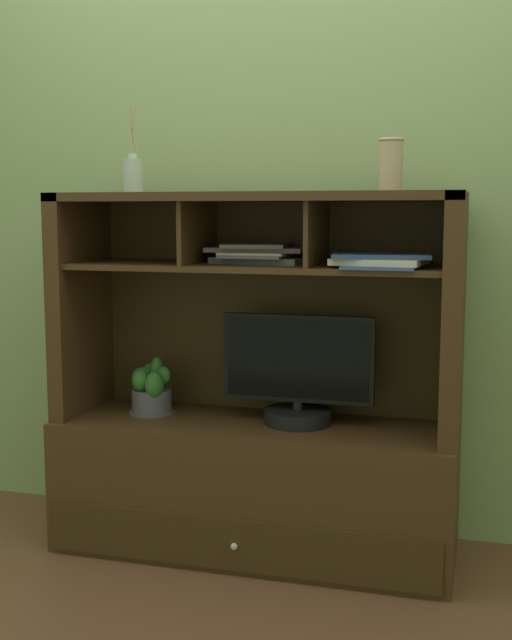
# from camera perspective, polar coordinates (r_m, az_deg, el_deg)

# --- Properties ---
(floor_plane) EXTENTS (6.00, 6.00, 0.02)m
(floor_plane) POSITION_cam_1_polar(r_m,az_deg,el_deg) (3.10, 0.00, -15.62)
(floor_plane) COLOR brown
(floor_plane) RESTS_ON ground
(back_wall) EXTENTS (6.00, 0.02, 2.80)m
(back_wall) POSITION_cam_1_polar(r_m,az_deg,el_deg) (3.12, 1.43, 11.07)
(back_wall) COLOR #88A468
(back_wall) RESTS_ON ground
(media_console) EXTENTS (1.41, 0.53, 1.27)m
(media_console) POSITION_cam_1_polar(r_m,az_deg,el_deg) (2.97, 0.04, -8.39)
(media_console) COLOR #432A16
(media_console) RESTS_ON ground
(tv_monitor) EXTENTS (0.54, 0.24, 0.39)m
(tv_monitor) POSITION_cam_1_polar(r_m,az_deg,el_deg) (2.88, 2.93, -4.07)
(tv_monitor) COLOR black
(tv_monitor) RESTS_ON media_console
(potted_orchid) EXTENTS (0.17, 0.17, 0.21)m
(potted_orchid) POSITION_cam_1_polar(r_m,az_deg,el_deg) (3.07, -7.32, -4.87)
(potted_orchid) COLOR #524C59
(potted_orchid) RESTS_ON media_console
(magazine_stack_left) EXTENTS (0.34, 0.30, 0.05)m
(magazine_stack_left) POSITION_cam_1_polar(r_m,az_deg,el_deg) (2.71, 8.68, 4.12)
(magazine_stack_left) COLOR #384E8B
(magazine_stack_left) RESTS_ON media_console
(magazine_stack_centre) EXTENTS (0.36, 0.28, 0.07)m
(magazine_stack_centre) POSITION_cam_1_polar(r_m,az_deg,el_deg) (2.89, 0.22, 4.65)
(magazine_stack_centre) COLOR slate
(magazine_stack_centre) RESTS_ON media_console
(diffuser_bottle) EXTENTS (0.07, 0.07, 0.30)m
(diffuser_bottle) POSITION_cam_1_polar(r_m,az_deg,el_deg) (3.01, -8.54, 9.93)
(diffuser_bottle) COLOR #ABBDAE
(diffuser_bottle) RESTS_ON media_console
(ceramic_vase) EXTENTS (0.08, 0.08, 0.17)m
(ceramic_vase) POSITION_cam_1_polar(r_m,az_deg,el_deg) (2.76, 9.34, 10.61)
(ceramic_vase) COLOR tan
(ceramic_vase) RESTS_ON media_console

